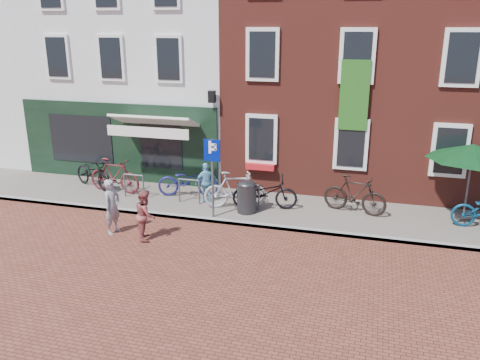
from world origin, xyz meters
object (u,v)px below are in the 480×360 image
(litter_bin, at_px, (247,195))
(parasol, at_px, (473,149))
(cafe_person, at_px, (206,182))
(bicycle_2, at_px, (188,181))
(bicycle_1, at_px, (114,175))
(bicycle_4, at_px, (265,192))
(bicycle_3, at_px, (235,190))
(bicycle_5, at_px, (355,194))
(parking_sign, at_px, (212,164))
(boy, at_px, (146,215))
(bicycle_0, at_px, (93,173))
(woman, at_px, (112,207))

(litter_bin, bearing_deg, parasol, 10.62)
(cafe_person, xyz_separation_m, bicycle_2, (-0.79, 0.35, -0.12))
(bicycle_1, bearing_deg, litter_bin, -92.01)
(litter_bin, height_order, bicycle_4, litter_bin)
(bicycle_3, bearing_deg, bicycle_5, -100.98)
(litter_bin, distance_m, bicycle_2, 2.51)
(parasol, height_order, cafe_person, parasol)
(litter_bin, xyz_separation_m, bicycle_4, (0.47, 0.46, -0.03))
(bicycle_1, height_order, bicycle_2, bicycle_1)
(litter_bin, xyz_separation_m, bicycle_5, (3.24, 0.86, 0.03))
(parking_sign, distance_m, boy, 2.50)
(bicycle_2, height_order, bicycle_3, bicycle_3)
(bicycle_0, bearing_deg, bicycle_2, -63.24)
(boy, distance_m, bicycle_5, 6.42)
(bicycle_1, xyz_separation_m, bicycle_4, (5.44, -0.20, -0.06))
(bicycle_5, bearing_deg, bicycle_2, 103.75)
(litter_bin, relative_size, parasol, 0.42)
(parking_sign, distance_m, bicycle_0, 5.42)
(parking_sign, height_order, bicycle_1, parking_sign)
(bicycle_0, distance_m, bicycle_3, 5.51)
(woman, relative_size, bicycle_4, 0.77)
(parasol, xyz_separation_m, bicycle_4, (-6.01, -0.76, -1.65))
(parking_sign, relative_size, bicycle_2, 1.18)
(bicycle_5, bearing_deg, parasol, -69.19)
(bicycle_5, bearing_deg, boy, 135.78)
(bicycle_3, xyz_separation_m, bicycle_4, (0.94, 0.15, -0.06))
(bicycle_3, distance_m, bicycle_4, 0.95)
(woman, distance_m, boy, 1.10)
(bicycle_4, bearing_deg, cafe_person, 74.31)
(bicycle_4, bearing_deg, bicycle_5, -93.88)
(parking_sign, xyz_separation_m, cafe_person, (-0.65, 1.25, -1.01))
(boy, distance_m, bicycle_4, 3.99)
(parasol, xyz_separation_m, woman, (-9.81, -3.57, -1.49))
(boy, bearing_deg, bicycle_4, -66.68)
(woman, height_order, bicycle_2, woman)
(woman, height_order, bicycle_1, woman)
(cafe_person, bearing_deg, bicycle_1, -38.11)
(bicycle_5, bearing_deg, cafe_person, 107.82)
(bicycle_5, bearing_deg, woman, 130.52)
(litter_bin, xyz_separation_m, bicycle_1, (-4.96, 0.65, 0.03))
(boy, height_order, bicycle_0, boy)
(litter_bin, relative_size, boy, 0.79)
(bicycle_0, height_order, bicycle_5, bicycle_5)
(boy, distance_m, bicycle_3, 3.29)
(litter_bin, height_order, cafe_person, cafe_person)
(parking_sign, bearing_deg, parasol, 14.34)
(woman, bearing_deg, bicycle_5, -53.48)
(boy, bearing_deg, bicycle_3, -56.44)
(cafe_person, height_order, bicycle_2, cafe_person)
(parking_sign, xyz_separation_m, bicycle_3, (0.42, 0.97, -1.08))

